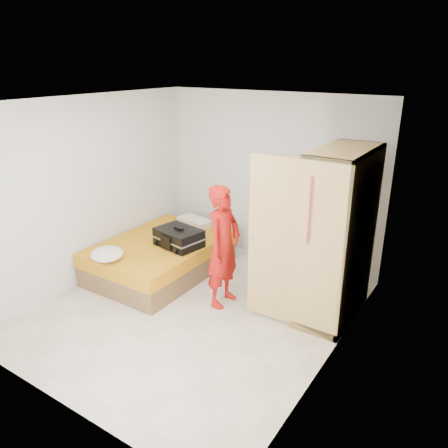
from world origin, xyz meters
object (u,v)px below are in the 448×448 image
Objects in this scene: suitcase at (179,238)px; round_cushion at (107,254)px; wardrobe at (332,240)px; person at (224,247)px; bed at (161,257)px.

round_cushion is (-0.51, -0.90, -0.04)m from suitcase.
wardrobe reaches higher than round_cushion.
person is 3.64× the size of round_cushion.
suitcase reaches higher than bed.
suitcase is 1.65× the size of round_cushion.
suitcase is 1.03m from round_cushion.
wardrobe is 2.22m from suitcase.
bed is 2.77× the size of suitcase.
person is 1.60m from round_cushion.
suitcase is at bearing 73.63° from person.
suitcase is at bearing -173.72° from wardrobe.
suitcase is at bearing 60.55° from round_cushion.
person is at bearing -4.92° from suitcase.
person reaches higher than suitcase.
bed is 0.94m from round_cushion.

